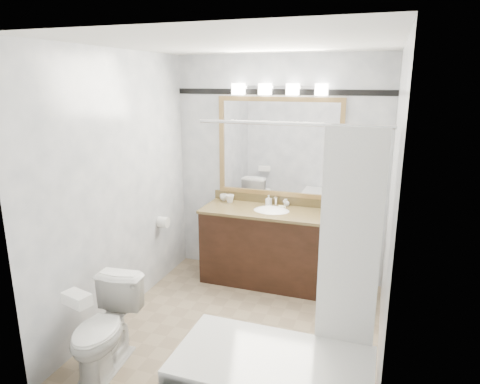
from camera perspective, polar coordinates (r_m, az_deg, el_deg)
name	(u,v)px	position (r m, az deg, el deg)	size (l,w,h in m)	color
room	(241,199)	(3.62, 0.18, -0.93)	(2.42, 2.62, 2.52)	gray
vanity	(271,245)	(4.81, 4.12, -7.10)	(1.53, 0.58, 0.97)	black
mirror	(279,148)	(4.77, 5.19, 5.92)	(1.40, 0.04, 1.10)	#A5804A
vanity_light_bar	(279,89)	(4.67, 5.21, 13.53)	(1.02, 0.14, 0.12)	silver
accent_stripe	(280,92)	(4.73, 5.39, 13.14)	(2.40, 0.01, 0.06)	black
bathtub	(276,379)	(3.15, 4.81, -23.59)	(1.30, 0.75, 1.96)	white
tp_roll	(163,222)	(4.82, -10.19, -3.99)	(0.12, 0.12, 0.11)	white
toilet	(105,328)	(3.65, -17.59, -16.95)	(0.39, 0.69, 0.70)	white
tissue_box	(77,299)	(3.29, -20.91, -13.17)	(0.21, 0.11, 0.08)	white
coffee_maker	(332,200)	(4.56, 12.15, -1.10)	(0.17, 0.20, 0.31)	black
cup_left	(224,197)	(5.04, -2.19, -0.71)	(0.09, 0.09, 0.07)	white
cup_right	(230,199)	(4.94, -1.36, -0.90)	(0.10, 0.10, 0.09)	white
soap_bottle_a	(269,200)	(4.84, 3.85, -1.10)	(0.05, 0.05, 0.12)	white
soap_bottle_b	(287,202)	(4.83, 6.23, -1.39)	(0.07, 0.07, 0.08)	white
soap_bar	(282,207)	(4.76, 5.61, -2.01)	(0.08, 0.05, 0.02)	beige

